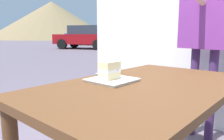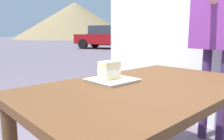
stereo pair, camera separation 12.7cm
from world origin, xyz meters
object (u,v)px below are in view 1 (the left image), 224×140
object	(u,v)px
patio_table	(145,100)
dessert_fork	(107,75)
cake_slice	(109,70)
parked_car_near	(86,37)
dessert_plate	(112,80)
diner_person	(207,18)
parked_car_far	(98,36)
parked_car_extra	(81,35)

from	to	relation	value
patio_table	dessert_fork	size ratio (longest dim) A/B	8.00
cake_slice	parked_car_near	xyz separation A→B (m)	(-8.81, -10.01, 0.03)
dessert_plate	cake_slice	xyz separation A→B (m)	(0.02, -0.01, 0.06)
dessert_plate	dessert_fork	world-z (taller)	dessert_plate
patio_table	dessert_plate	xyz separation A→B (m)	(0.08, -0.18, 0.11)
diner_person	parked_car_far	xyz separation A→B (m)	(-11.54, -12.81, -0.33)
dessert_plate	parked_car_extra	xyz separation A→B (m)	(-15.98, -18.83, 0.14)
cake_slice	diner_person	distance (m)	1.16
parked_car_far	diner_person	bearing A→B (deg)	47.99
patio_table	parked_car_extra	bearing A→B (deg)	-129.91
cake_slice	dessert_fork	size ratio (longest dim) A/B	0.68
patio_table	parked_car_far	size ratio (longest dim) A/B	0.31
parked_car_near	cake_slice	bearing A→B (deg)	48.64
parked_car_near	parked_car_extra	world-z (taller)	parked_car_extra
parked_car_far	dessert_fork	bearing A→B (deg)	45.00
diner_person	parked_car_extra	xyz separation A→B (m)	(-14.91, -18.99, -0.27)
dessert_fork	parked_car_near	bearing A→B (deg)	-131.35
cake_slice	diner_person	bearing A→B (deg)	171.04
cake_slice	parked_car_extra	xyz separation A→B (m)	(-16.00, -18.82, 0.08)
dessert_fork	parked_car_extra	size ratio (longest dim) A/B	0.04
cake_slice	parked_car_far	size ratio (longest dim) A/B	0.03
patio_table	dessert_plate	distance (m)	0.23
dessert_plate	parked_car_far	world-z (taller)	parked_car_far
dessert_plate	diner_person	bearing A→B (deg)	171.16
dessert_fork	parked_car_far	size ratio (longest dim) A/B	0.04
patio_table	dessert_fork	bearing A→B (deg)	-94.89
patio_table	dessert_plate	bearing A→B (deg)	-65.34
dessert_fork	parked_car_near	xyz separation A→B (m)	(-8.68, -9.87, 0.09)
cake_slice	dessert_fork	world-z (taller)	cake_slice
patio_table	cake_slice	bearing A→B (deg)	-61.83
dessert_plate	dessert_fork	distance (m)	0.18
diner_person	parked_car_near	world-z (taller)	diner_person
dessert_fork	diner_person	size ratio (longest dim) A/B	0.10
parked_car_near	parked_car_far	xyz separation A→B (m)	(-3.82, -2.64, -0.01)
diner_person	parked_car_far	world-z (taller)	diner_person
cake_slice	dessert_fork	distance (m)	0.20
dessert_fork	dessert_plate	bearing A→B (deg)	52.66
parked_car_near	parked_car_far	world-z (taller)	parked_car_near
patio_table	diner_person	world-z (taller)	diner_person
cake_slice	diner_person	size ratio (longest dim) A/B	0.07
dessert_fork	patio_table	bearing A→B (deg)	85.11
patio_table	dessert_plate	size ratio (longest dim) A/B	5.51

